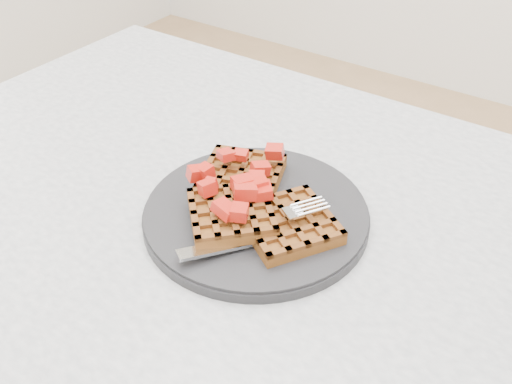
# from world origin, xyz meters

# --- Properties ---
(table) EXTENTS (1.20, 0.80, 0.75)m
(table) POSITION_xyz_m (0.00, 0.00, 0.64)
(table) COLOR beige
(table) RESTS_ON ground
(plate) EXTENTS (0.26, 0.26, 0.02)m
(plate) POSITION_xyz_m (-0.06, 0.04, 0.76)
(plate) COLOR black
(plate) RESTS_ON table
(waffles) EXTENTS (0.22, 0.20, 0.03)m
(waffles) POSITION_xyz_m (-0.06, 0.04, 0.78)
(waffles) COLOR brown
(waffles) RESTS_ON plate
(strawberry_pile) EXTENTS (0.15, 0.15, 0.02)m
(strawberry_pile) POSITION_xyz_m (-0.06, 0.04, 0.80)
(strawberry_pile) COLOR #9C0902
(strawberry_pile) RESTS_ON waffles
(fork) EXTENTS (0.12, 0.17, 0.02)m
(fork) POSITION_xyz_m (-0.02, 0.00, 0.77)
(fork) COLOR silver
(fork) RESTS_ON plate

